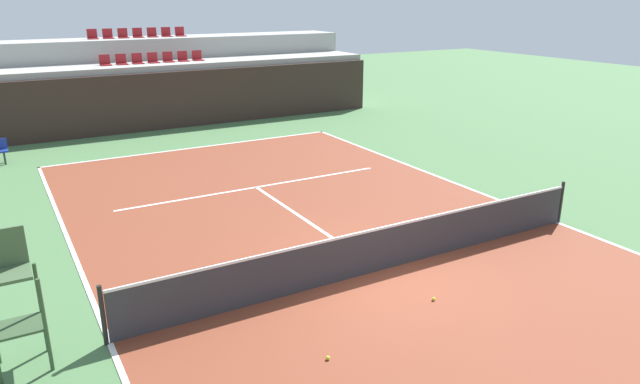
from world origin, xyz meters
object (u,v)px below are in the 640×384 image
(tennis_ball_0, at_px, (434,299))
(tennis_ball_1, at_px, (328,358))
(tennis_net, at_px, (381,248))
(umpire_chair, at_px, (13,297))

(tennis_ball_0, bearing_deg, tennis_ball_1, -166.70)
(tennis_net, relative_size, umpire_chair, 5.04)
(tennis_net, relative_size, tennis_ball_1, 167.88)
(tennis_net, height_order, umpire_chair, umpire_chair)
(tennis_net, xyz_separation_m, umpire_chair, (-6.70, 0.06, 0.68))
(tennis_net, distance_m, tennis_ball_0, 1.62)
(umpire_chair, xyz_separation_m, tennis_ball_0, (6.82, -1.61, -1.14))
(umpire_chair, height_order, tennis_ball_1, umpire_chair)
(tennis_ball_1, bearing_deg, umpire_chair, 151.62)
(tennis_net, distance_m, tennis_ball_1, 3.39)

